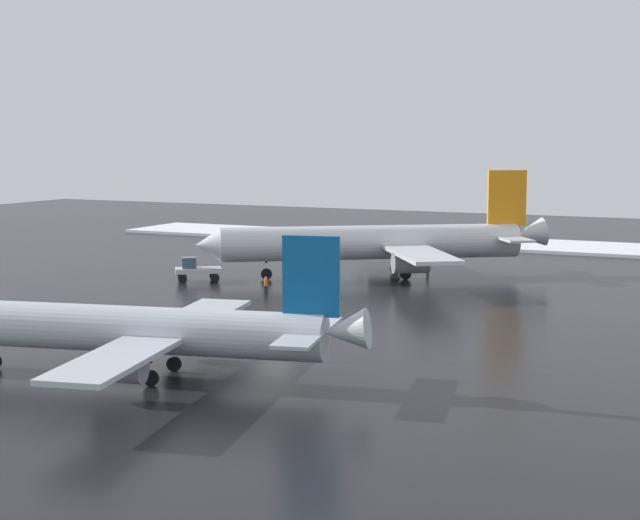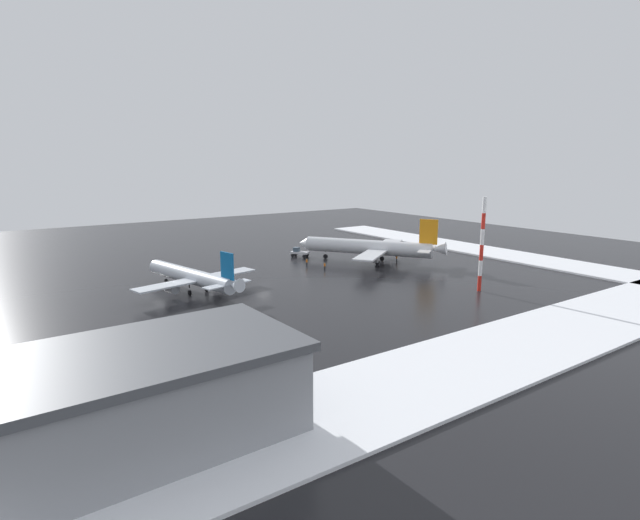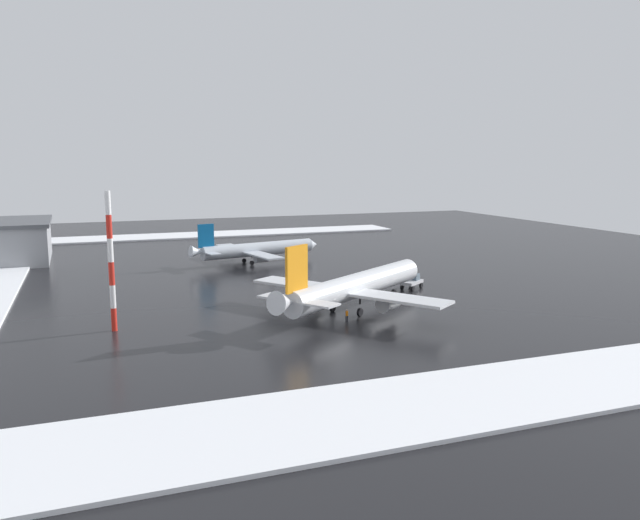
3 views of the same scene
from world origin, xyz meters
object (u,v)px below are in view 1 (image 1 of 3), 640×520
object	(u,v)px
ground_crew_beside_wing	(330,288)
ground_crew_mid_apron	(428,264)
ground_crew_near_tug	(266,285)
airplane_foreground_jet	(380,242)
airplane_far_rear	(134,329)
pushback_tug	(196,269)

from	to	relation	value
ground_crew_beside_wing	ground_crew_mid_apron	xyz separation A→B (m)	(19.86, -2.46, 0.00)
ground_crew_near_tug	ground_crew_mid_apron	size ratio (longest dim) A/B	1.00
airplane_foreground_jet	airplane_far_rear	distance (m)	46.25
airplane_foreground_jet	ground_crew_near_tug	size ratio (longest dim) A/B	19.01
airplane_foreground_jet	airplane_far_rear	bearing A→B (deg)	58.89
ground_crew_near_tug	pushback_tug	bearing A→B (deg)	-163.57
airplane_foreground_jet	ground_crew_mid_apron	world-z (taller)	airplane_foreground_jet
airplane_foreground_jet	ground_crew_beside_wing	distance (m)	14.81
airplane_foreground_jet	ground_crew_beside_wing	xyz separation A→B (m)	(-14.53, -1.00, -2.69)
ground_crew_near_tug	ground_crew_mid_apron	xyz separation A→B (m)	(20.75, -8.56, 0.00)
pushback_tug	ground_crew_near_tug	world-z (taller)	pushback_tug
ground_crew_beside_wing	ground_crew_near_tug	size ratio (longest dim) A/B	1.00
airplane_far_rear	pushback_tug	bearing A→B (deg)	-75.26
pushback_tug	ground_crew_mid_apron	xyz separation A→B (m)	(16.35, -19.02, -0.31)
airplane_far_rear	airplane_foreground_jet	bearing A→B (deg)	-99.35
airplane_foreground_jet	airplane_far_rear	world-z (taller)	airplane_foreground_jet
airplane_far_rear	ground_crew_near_tug	distance (m)	31.75
airplane_far_rear	pushback_tug	xyz separation A→B (m)	(35.15, 18.10, -1.67)
airplane_far_rear	ground_crew_beside_wing	bearing A→B (deg)	-99.71
ground_crew_beside_wing	pushback_tug	bearing A→B (deg)	-18.07
ground_crew_beside_wing	ground_crew_near_tug	xyz separation A→B (m)	(-0.90, 6.10, 0.00)
airplane_far_rear	pushback_tug	size ratio (longest dim) A/B	5.93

